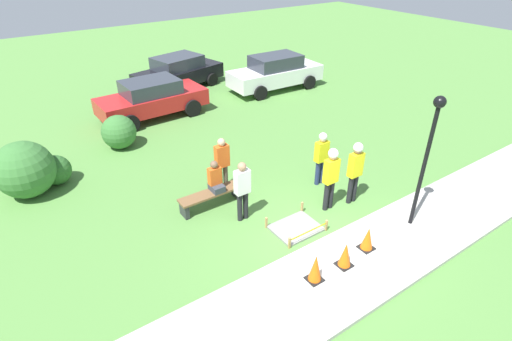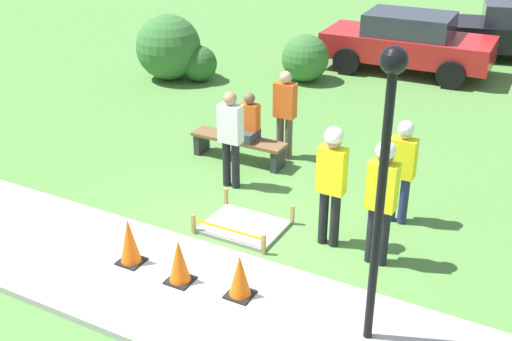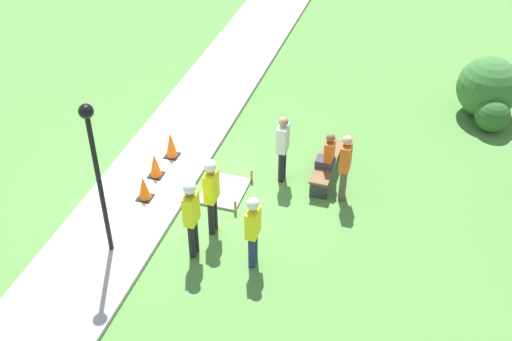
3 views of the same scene
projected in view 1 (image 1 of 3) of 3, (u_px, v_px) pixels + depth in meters
ground_plane at (322, 241)px, 9.96m from camera, size 60.00×60.00×0.00m
sidewalk at (355, 265)px, 9.15m from camera, size 28.00×2.22×0.10m
wet_concrete_patch at (296, 228)px, 10.34m from camera, size 1.25×1.01×0.33m
traffic_cone_near_patch at (315, 268)px, 8.54m from camera, size 0.34×0.34×0.68m
traffic_cone_far_patch at (345, 255)px, 8.93m from camera, size 0.34×0.34×0.63m
traffic_cone_sidewalk_edge at (368, 239)px, 9.43m from camera, size 0.34×0.34×0.60m
park_bench at (211, 196)px, 11.07m from camera, size 1.86×0.44×0.46m
person_seated_on_bench at (215, 179)px, 10.96m from camera, size 0.36×0.44×0.89m
worker_supervisor at (321, 154)px, 11.77m from camera, size 0.40×0.25×1.70m
worker_assistant at (355, 167)px, 10.86m from camera, size 0.40×0.27×1.87m
worker_trainee at (331, 173)px, 10.58m from camera, size 0.40×0.27×1.87m
bystander_in_orange_shirt at (222, 162)px, 11.46m from camera, size 0.40×0.22×1.71m
bystander_in_gray_shirt at (242, 188)px, 10.25m from camera, size 0.40×0.23×1.73m
lamppost_near at (430, 144)px, 9.26m from camera, size 0.28×0.28×3.47m
parked_car_white at (276, 72)px, 19.35m from camera, size 4.69×2.06×1.67m
parked_car_red at (152, 98)px, 16.35m from camera, size 4.42×2.16×1.57m
parked_car_black at (178, 72)px, 19.53m from camera, size 4.65×2.72×1.57m
shrub_rounded_near at (56, 170)px, 12.06m from camera, size 0.91×0.91×0.91m
shrub_rounded_mid at (119, 132)px, 14.06m from camera, size 1.20×1.20×1.20m
shrub_rounded_far at (25, 170)px, 11.35m from camera, size 1.66×1.66×1.66m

